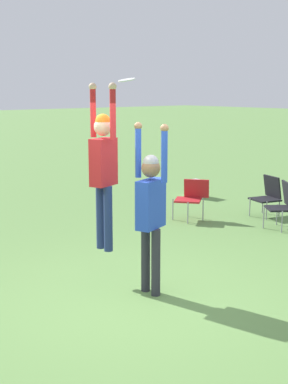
{
  "coord_description": "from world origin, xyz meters",
  "views": [
    {
      "loc": [
        5.11,
        -4.13,
        2.68
      ],
      "look_at": [
        -0.34,
        0.47,
        1.3
      ],
      "focal_mm": 50.0,
      "sensor_mm": 36.0,
      "label": 1
    }
  ],
  "objects_px": {
    "person_defending": "(151,204)",
    "camping_chair_1": "(268,194)",
    "person_jumping": "(103,162)",
    "cooler_box": "(196,189)",
    "frisbee": "(127,80)",
    "camping_chair_0": "(191,196)",
    "camping_chair_2": "(283,202)"
  },
  "relations": [
    {
      "from": "person_defending",
      "to": "camping_chair_1",
      "type": "relative_size",
      "value": 2.64
    },
    {
      "from": "person_defending",
      "to": "camping_chair_1",
      "type": "distance_m",
      "value": 5.17
    },
    {
      "from": "person_jumping",
      "to": "cooler_box",
      "type": "relative_size",
      "value": 5.1
    },
    {
      "from": "camping_chair_1",
      "to": "cooler_box",
      "type": "relative_size",
      "value": 1.92
    },
    {
      "from": "person_jumping",
      "to": "camping_chair_1",
      "type": "height_order",
      "value": "person_jumping"
    },
    {
      "from": "frisbee",
      "to": "cooler_box",
      "type": "relative_size",
      "value": 0.51
    },
    {
      "from": "person_jumping",
      "to": "person_defending",
      "type": "relative_size",
      "value": 1.01
    },
    {
      "from": "frisbee",
      "to": "camping_chair_0",
      "type": "xyz_separation_m",
      "value": [
        -2.15,
        3.4,
        -2.29
      ]
    },
    {
      "from": "cooler_box",
      "to": "frisbee",
      "type": "bearing_deg",
      "value": -54.17
    },
    {
      "from": "person_defending",
      "to": "cooler_box",
      "type": "distance_m",
      "value": 6.66
    },
    {
      "from": "camping_chair_1",
      "to": "camping_chair_0",
      "type": "bearing_deg",
      "value": 76.81
    },
    {
      "from": "camping_chair_0",
      "to": "camping_chair_2",
      "type": "xyz_separation_m",
      "value": [
        1.64,
        0.88,
        0.01
      ]
    },
    {
      "from": "frisbee",
      "to": "camping_chair_1",
      "type": "bearing_deg",
      "value": 105.14
    },
    {
      "from": "person_jumping",
      "to": "frisbee",
      "type": "distance_m",
      "value": 1.14
    },
    {
      "from": "person_defending",
      "to": "camping_chair_0",
      "type": "distance_m",
      "value": 4.26
    },
    {
      "from": "person_jumping",
      "to": "frisbee",
      "type": "bearing_deg",
      "value": -77.36
    },
    {
      "from": "person_defending",
      "to": "cooler_box",
      "type": "xyz_separation_m",
      "value": [
        -4.15,
        5.12,
        -1.0
      ]
    },
    {
      "from": "frisbee",
      "to": "camping_chair_2",
      "type": "height_order",
      "value": "frisbee"
    },
    {
      "from": "cooler_box",
      "to": "camping_chair_0",
      "type": "bearing_deg",
      "value": -48.29
    },
    {
      "from": "person_defending",
      "to": "camping_chair_2",
      "type": "height_order",
      "value": "person_defending"
    },
    {
      "from": "frisbee",
      "to": "camping_chair_1",
      "type": "height_order",
      "value": "frisbee"
    },
    {
      "from": "frisbee",
      "to": "cooler_box",
      "type": "bearing_deg",
      "value": 125.83
    },
    {
      "from": "person_jumping",
      "to": "camping_chair_2",
      "type": "height_order",
      "value": "person_jumping"
    },
    {
      "from": "camping_chair_0",
      "to": "frisbee",
      "type": "bearing_deg",
      "value": 84.17
    },
    {
      "from": "person_defending",
      "to": "person_jumping",
      "type": "bearing_deg",
      "value": -90.0
    },
    {
      "from": "camping_chair_1",
      "to": "camping_chair_2",
      "type": "bearing_deg",
      "value": 159.62
    },
    {
      "from": "person_defending",
      "to": "cooler_box",
      "type": "bearing_deg",
      "value": -159.77
    },
    {
      "from": "camping_chair_2",
      "to": "cooler_box",
      "type": "bearing_deg",
      "value": 22.1
    },
    {
      "from": "frisbee",
      "to": "camping_chair_1",
      "type": "relative_size",
      "value": 0.27
    },
    {
      "from": "camping_chair_1",
      "to": "cooler_box",
      "type": "bearing_deg",
      "value": 9.03
    },
    {
      "from": "camping_chair_0",
      "to": "cooler_box",
      "type": "bearing_deg",
      "value": -86.46
    },
    {
      "from": "frisbee",
      "to": "camping_chair_1",
      "type": "xyz_separation_m",
      "value": [
        -1.32,
        4.88,
        -2.31
      ]
    }
  ]
}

